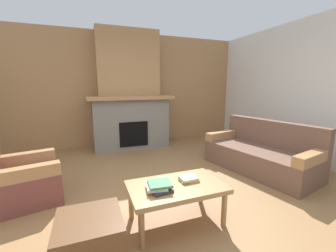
{
  "coord_description": "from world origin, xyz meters",
  "views": [
    {
      "loc": [
        -0.94,
        -2.38,
        1.46
      ],
      "look_at": [
        0.25,
        0.74,
        0.82
      ],
      "focal_mm": 22.65,
      "sensor_mm": 36.0,
      "label": 1
    }
  ],
  "objects_px": {
    "couch": "(261,154)",
    "ottoman": "(90,240)",
    "armchair": "(21,180)",
    "fireplace": "(129,98)",
    "coffee_table": "(176,190)"
  },
  "relations": [
    {
      "from": "armchair",
      "to": "couch",
      "type": "bearing_deg",
      "value": -4.22
    },
    {
      "from": "fireplace",
      "to": "couch",
      "type": "relative_size",
      "value": 1.4
    },
    {
      "from": "fireplace",
      "to": "armchair",
      "type": "distance_m",
      "value": 2.84
    },
    {
      "from": "fireplace",
      "to": "couch",
      "type": "height_order",
      "value": "fireplace"
    },
    {
      "from": "couch",
      "to": "ottoman",
      "type": "distance_m",
      "value": 3.0
    },
    {
      "from": "ottoman",
      "to": "couch",
      "type": "bearing_deg",
      "value": 20.26
    },
    {
      "from": "armchair",
      "to": "ottoman",
      "type": "height_order",
      "value": "armchair"
    },
    {
      "from": "coffee_table",
      "to": "couch",
      "type": "bearing_deg",
      "value": 22.58
    },
    {
      "from": "fireplace",
      "to": "armchair",
      "type": "xyz_separation_m",
      "value": [
        -1.79,
        -2.03,
        -0.87
      ]
    },
    {
      "from": "armchair",
      "to": "coffee_table",
      "type": "bearing_deg",
      "value": -32.84
    },
    {
      "from": "armchair",
      "to": "coffee_table",
      "type": "xyz_separation_m",
      "value": [
        1.66,
        -1.07,
        0.08
      ]
    },
    {
      "from": "couch",
      "to": "armchair",
      "type": "relative_size",
      "value": 2.13
    },
    {
      "from": "coffee_table",
      "to": "ottoman",
      "type": "relative_size",
      "value": 1.92
    },
    {
      "from": "fireplace",
      "to": "coffee_table",
      "type": "height_order",
      "value": "fireplace"
    },
    {
      "from": "couch",
      "to": "coffee_table",
      "type": "distance_m",
      "value": 2.11
    }
  ]
}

